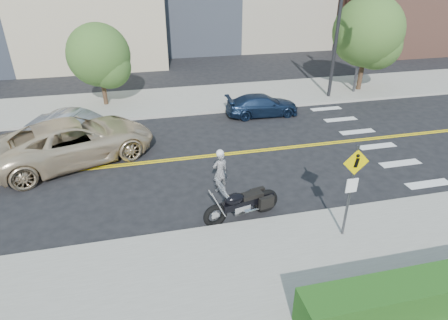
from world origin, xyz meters
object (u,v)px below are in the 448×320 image
object	(u,v)px
suv	(75,141)
parked_car_blue	(262,105)
pedestrian_sign	(352,183)
parked_car_silver	(79,128)
motorcyclist	(220,171)
motorcycle	(242,197)

from	to	relation	value
suv	parked_car_blue	xyz separation A→B (m)	(9.33, 3.28, -0.32)
suv	parked_car_blue	bearing A→B (deg)	-91.46
pedestrian_sign	parked_car_silver	size ratio (longest dim) A/B	0.68
pedestrian_sign	motorcyclist	distance (m)	4.77
pedestrian_sign	motorcycle	size ratio (longest dim) A/B	1.14
suv	parked_car_blue	world-z (taller)	suv
motorcycle	parked_car_silver	world-z (taller)	motorcycle
motorcycle	parked_car_silver	bearing A→B (deg)	115.61
motorcycle	parked_car_blue	distance (m)	9.51
motorcyclist	parked_car_silver	bearing A→B (deg)	-57.67
motorcyclist	suv	distance (m)	6.57
suv	parked_car_silver	distance (m)	1.89
pedestrian_sign	parked_car_silver	bearing A→B (deg)	133.17
parked_car_silver	pedestrian_sign	bearing A→B (deg)	-118.50
parked_car_silver	parked_car_blue	world-z (taller)	parked_car_silver
pedestrian_sign	parked_car_blue	bearing A→B (deg)	85.30
parked_car_silver	suv	bearing A→B (deg)	-159.02
pedestrian_sign	parked_car_silver	distance (m)	12.55
parked_car_silver	parked_car_blue	xyz separation A→B (m)	(9.41, 1.40, -0.15)
parked_car_blue	suv	bearing A→B (deg)	110.41
pedestrian_sign	motorcyclist	size ratio (longest dim) A/B	1.78
parked_car_silver	motorcyclist	bearing A→B (deg)	-117.45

